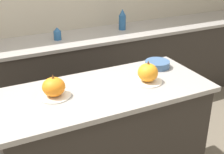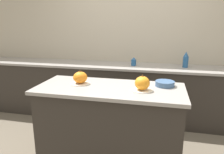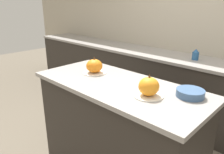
{
  "view_description": "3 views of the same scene",
  "coord_description": "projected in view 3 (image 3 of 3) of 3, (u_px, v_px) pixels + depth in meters",
  "views": [
    {
      "loc": [
        -0.8,
        -1.76,
        1.93
      ],
      "look_at": [
        0.04,
        -0.04,
        1.05
      ],
      "focal_mm": 50.0,
      "sensor_mm": 36.0,
      "label": 1
    },
    {
      "loc": [
        0.5,
        -2.08,
        1.61
      ],
      "look_at": [
        0.03,
        -0.04,
        1.06
      ],
      "focal_mm": 35.0,
      "sensor_mm": 36.0,
      "label": 2
    },
    {
      "loc": [
        1.14,
        -1.24,
        1.59
      ],
      "look_at": [
        -0.05,
        -0.01,
        0.99
      ],
      "focal_mm": 35.0,
      "sensor_mm": 36.0,
      "label": 3
    }
  ],
  "objects": [
    {
      "name": "mixing_bowl",
      "position": [
        190.0,
        93.0,
        1.55
      ],
      "size": [
        0.2,
        0.2,
        0.05
      ],
      "color": "#3D5B84",
      "rests_on": "kitchen_island"
    },
    {
      "name": "back_counter",
      "position": [
        185.0,
        92.0,
        2.85
      ],
      "size": [
        6.0,
        0.6,
        0.91
      ],
      "color": "#2D2823",
      "rests_on": "ground_plane"
    },
    {
      "name": "kitchen_island",
      "position": [
        117.0,
        132.0,
        1.96
      ],
      "size": [
        1.52,
        0.67,
        0.94
      ],
      "color": "#2D2823",
      "rests_on": "ground_plane"
    },
    {
      "name": "pumpkin_cake_right",
      "position": [
        149.0,
        87.0,
        1.54
      ],
      "size": [
        0.22,
        0.22,
        0.17
      ],
      "color": "silver",
      "rests_on": "kitchen_island"
    },
    {
      "name": "wall_back",
      "position": [
        204.0,
        29.0,
        2.82
      ],
      "size": [
        8.0,
        0.06,
        2.5
      ],
      "color": "#B2A893",
      "rests_on": "ground_plane"
    },
    {
      "name": "pumpkin_cake_left",
      "position": [
        94.0,
        67.0,
        2.04
      ],
      "size": [
        0.22,
        0.22,
        0.16
      ],
      "color": "silver",
      "rests_on": "kitchen_island"
    },
    {
      "name": "bottle_short",
      "position": [
        196.0,
        55.0,
        2.64
      ],
      "size": [
        0.08,
        0.08,
        0.13
      ],
      "color": "#235184",
      "rests_on": "back_counter"
    }
  ]
}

